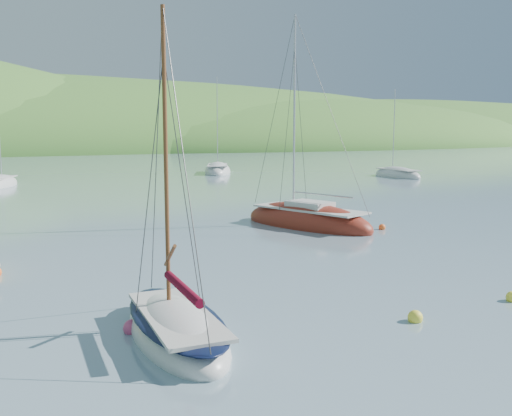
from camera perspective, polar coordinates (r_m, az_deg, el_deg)
name	(u,v)px	position (r m, az deg, el deg)	size (l,w,h in m)	color
ground	(346,308)	(18.54, 9.02, -9.81)	(700.00, 700.00, 0.00)	gray
daysailer_white	(176,329)	(15.94, -7.98, -11.93)	(2.71, 6.33, 9.49)	silver
sloop_red	(307,222)	(33.44, 5.15, -1.43)	(5.72, 9.42, 13.18)	maroon
distant_sloop_b	(218,172)	(74.69, -3.86, 3.66)	(6.97, 10.05, 13.57)	silver
distant_sloop_d	(397,175)	(70.60, 13.95, 3.18)	(3.37, 8.14, 11.36)	silver
mooring_buoys	(254,285)	(20.36, -0.15, -7.75)	(20.47, 13.22, 0.49)	yellow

